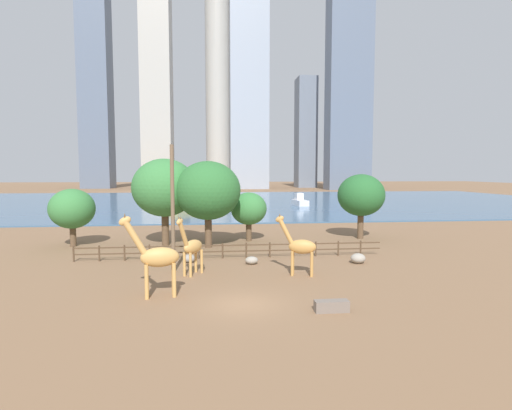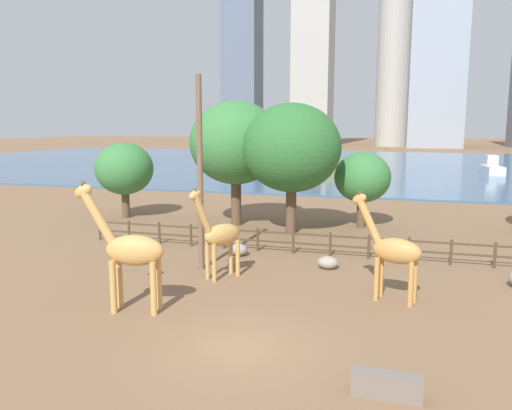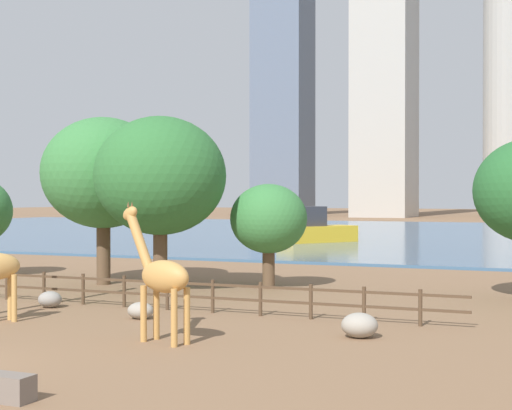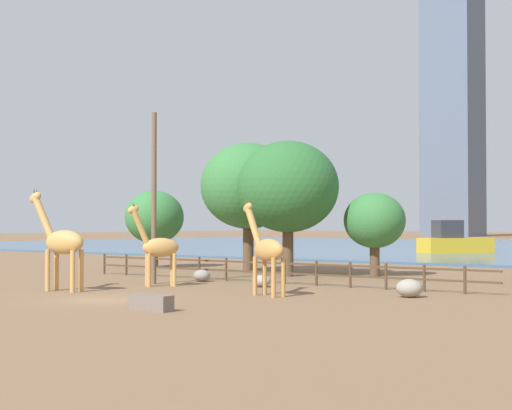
% 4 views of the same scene
% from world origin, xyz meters
% --- Properties ---
extents(ground_plane, '(400.00, 400.00, 0.00)m').
position_xyz_m(ground_plane, '(0.00, 80.00, 0.00)').
color(ground_plane, brown).
extents(harbor_water, '(180.00, 86.00, 0.20)m').
position_xyz_m(harbor_water, '(0.00, 77.00, 0.10)').
color(harbor_water, '#3D6084').
rests_on(harbor_water, ground).
extents(giraffe_tall, '(3.49, 1.22, 4.99)m').
position_xyz_m(giraffe_tall, '(-4.93, 1.88, 2.37)').
color(giraffe_tall, tan).
rests_on(giraffe_tall, ground).
extents(giraffe_companion, '(3.00, 1.37, 4.39)m').
position_xyz_m(giraffe_companion, '(4.47, 5.80, 2.08)').
color(giraffe_companion, '#C18C47').
rests_on(giraffe_companion, ground).
extents(giraffe_young, '(1.99, 2.57, 4.36)m').
position_xyz_m(giraffe_young, '(-3.15, 6.70, 2.04)').
color(giraffe_young, tan).
rests_on(giraffe_young, ground).
extents(utility_pole, '(0.28, 0.28, 9.30)m').
position_xyz_m(utility_pole, '(-4.54, 7.84, 4.65)').
color(utility_pole, brown).
rests_on(utility_pole, ground).
extents(boulder_near_fence, '(0.99, 0.89, 0.67)m').
position_xyz_m(boulder_near_fence, '(-3.58, 10.70, 0.33)').
color(boulder_near_fence, gray).
rests_on(boulder_near_fence, ground).
extents(boulder_by_pole, '(1.19, 1.08, 0.81)m').
position_xyz_m(boulder_by_pole, '(9.95, 8.99, 0.40)').
color(boulder_by_pole, gray).
rests_on(boulder_by_pole, ground).
extents(boulder_small, '(1.01, 0.83, 0.62)m').
position_xyz_m(boulder_small, '(1.40, 9.59, 0.31)').
color(boulder_small, gray).
rests_on(boulder_small, ground).
extents(feeding_trough, '(1.80, 0.60, 0.60)m').
position_xyz_m(feeding_trough, '(4.54, -1.66, 0.30)').
color(feeding_trough, '#72665B').
rests_on(feeding_trough, ground).
extents(enclosure_fence, '(26.12, 0.14, 1.30)m').
position_xyz_m(enclosure_fence, '(-0.38, 12.00, 0.76)').
color(enclosure_fence, '#4C3826').
rests_on(enclosure_fence, ground).
extents(tree_left_large, '(5.09, 5.09, 7.10)m').
position_xyz_m(tree_left_large, '(14.50, 20.51, 4.77)').
color(tree_left_large, brown).
rests_on(tree_left_large, ground).
extents(tree_center_broad, '(4.34, 4.34, 5.70)m').
position_xyz_m(tree_center_broad, '(-15.38, 19.07, 3.71)').
color(tree_center_broad, brown).
rests_on(tree_center_broad, ground).
extents(tree_right_tall, '(6.38, 6.38, 8.65)m').
position_xyz_m(tree_right_tall, '(-6.39, 18.71, 5.75)').
color(tree_right_tall, brown).
rests_on(tree_right_tall, ground).
extents(tree_left_small, '(3.82, 3.82, 5.18)m').
position_xyz_m(tree_left_small, '(2.14, 20.42, 3.42)').
color(tree_left_small, brown).
rests_on(tree_left_small, ground).
extents(tree_right_small, '(6.30, 6.30, 8.39)m').
position_xyz_m(tree_right_small, '(-2.10, 17.12, 5.52)').
color(tree_right_small, brown).
rests_on(tree_right_small, ground).
extents(boat_ferry, '(2.73, 6.15, 2.63)m').
position_xyz_m(boat_ferry, '(16.83, 62.13, 1.09)').
color(boat_ferry, silver).
rests_on(boat_ferry, harbor_water).
extents(boat_sailboat, '(6.61, 8.02, 3.42)m').
position_xyz_m(boat_sailboat, '(-7.20, 55.38, 1.36)').
color(boat_sailboat, gold).
rests_on(boat_sailboat, harbor_water).
extents(skyline_tower_needle, '(16.53, 12.71, 106.81)m').
position_xyz_m(skyline_tower_needle, '(14.22, 155.14, 53.41)').
color(skyline_tower_needle, '#939EAD').
rests_on(skyline_tower_needle, ground).
extents(skyline_block_central, '(12.36, 14.90, 97.30)m').
position_xyz_m(skyline_block_central, '(-25.22, 156.60, 48.65)').
color(skyline_block_central, '#ADA89E').
rests_on(skyline_block_central, ground).
extents(skyline_tower_glass, '(8.90, 11.44, 51.62)m').
position_xyz_m(skyline_tower_glass, '(42.57, 167.23, 25.81)').
color(skyline_tower_glass, slate).
rests_on(skyline_tower_glass, ground).
extents(skyline_block_left, '(11.07, 11.07, 88.47)m').
position_xyz_m(skyline_block_left, '(0.93, 161.59, 44.24)').
color(skyline_block_left, '#ADA89E').
rests_on(skyline_block_left, ground).
extents(skyline_block_right, '(12.81, 12.38, 101.05)m').
position_xyz_m(skyline_block_right, '(-53.40, 166.68, 50.52)').
color(skyline_block_right, slate).
rests_on(skyline_block_right, ground).
extents(skyline_tower_short, '(17.61, 9.42, 93.96)m').
position_xyz_m(skyline_tower_short, '(53.93, 139.88, 46.98)').
color(skyline_tower_short, slate).
rests_on(skyline_tower_short, ground).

